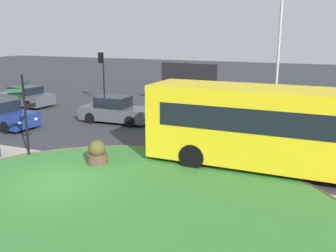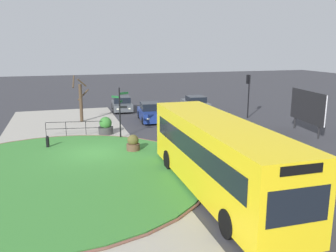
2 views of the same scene
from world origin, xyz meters
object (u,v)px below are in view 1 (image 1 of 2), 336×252
car_far_lane (116,111)px  planter_near_signpost (97,154)px  signpost_directional (25,109)px  lamppost_tall (279,44)px  billboard_left (189,80)px  car_trailing (1,115)px  traffic_light_near (102,66)px  car_near_lane (25,97)px  bus_yellow (292,129)px

car_far_lane → planter_near_signpost: (3.22, -6.81, -0.21)m
signpost_directional → lamppost_tall: (8.65, 11.86, 2.48)m
planter_near_signpost → billboard_left: bearing=94.0°
car_trailing → planter_near_signpost: bearing=-15.9°
traffic_light_near → car_far_lane: bearing=133.5°
traffic_light_near → car_near_lane: bearing=38.0°
lamppost_tall → billboard_left: (-6.18, 1.30, -2.61)m
bus_yellow → car_trailing: bearing=177.0°
car_far_lane → lamppost_tall: (8.49, 4.89, 3.84)m
car_near_lane → car_far_lane: 8.87m
car_trailing → traffic_light_near: bearing=87.0°
signpost_directional → planter_near_signpost: (3.38, 0.17, -1.58)m
car_near_lane → signpost_directional: bearing=138.4°
car_trailing → lamppost_tall: size_ratio=0.50×
car_near_lane → traffic_light_near: traffic_light_near is taller
car_trailing → car_far_lane: bearing=39.2°
billboard_left → planter_near_signpost: billboard_left is taller
car_near_lane → bus_yellow: bearing=165.8°
car_far_lane → car_trailing: size_ratio=1.00×
signpost_directional → car_near_lane: signpost_directional is taller
traffic_light_near → planter_near_signpost: traffic_light_near is taller
lamppost_tall → billboard_left: size_ratio=1.96×
signpost_directional → car_near_lane: (-8.52, 8.81, -1.39)m
car_far_lane → traffic_light_near: traffic_light_near is taller
traffic_light_near → billboard_left: traffic_light_near is taller
car_far_lane → signpost_directional: bearing=-93.3°
signpost_directional → bus_yellow: (10.48, 2.40, -0.35)m
car_near_lane → lamppost_tall: size_ratio=0.51×
lamppost_tall → planter_near_signpost: (-5.27, -11.69, -4.06)m
signpost_directional → car_far_lane: (0.15, 6.97, -1.36)m
car_far_lane → car_trailing: bearing=-147.8°
traffic_light_near → lamppost_tall: lamppost_tall is taller
planter_near_signpost → bus_yellow: bearing=17.5°
billboard_left → car_trailing: bearing=-120.6°
billboard_left → planter_near_signpost: 13.11m
billboard_left → signpost_directional: bearing=-93.5°
signpost_directional → car_far_lane: signpost_directional is taller
signpost_directional → planter_near_signpost: signpost_directional is taller
car_near_lane → car_far_lane: bearing=172.5°
car_far_lane → traffic_light_near: size_ratio=1.13×
signpost_directional → car_trailing: bearing=146.3°
car_near_lane → lamppost_tall: 17.86m
bus_yellow → lamppost_tall: lamppost_tall is taller
car_near_lane → car_trailing: size_ratio=1.02×
billboard_left → planter_near_signpost: (0.92, -13.00, -1.45)m
car_trailing → lamppost_tall: lamppost_tall is taller
lamppost_tall → billboard_left: 6.84m
car_trailing → planter_near_signpost: car_trailing is taller
lamppost_tall → planter_near_signpost: 13.45m
signpost_directional → traffic_light_near: traffic_light_near is taller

